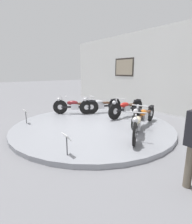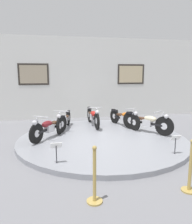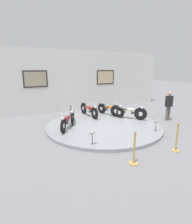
# 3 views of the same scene
# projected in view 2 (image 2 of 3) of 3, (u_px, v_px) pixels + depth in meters

# --- Properties ---
(ground_plane) EXTENTS (60.00, 60.00, 0.00)m
(ground_plane) POSITION_uv_depth(u_px,v_px,m) (102.00, 141.00, 7.20)
(ground_plane) COLOR slate
(display_platform) EXTENTS (5.46, 5.46, 0.13)m
(display_platform) POSITION_uv_depth(u_px,v_px,m) (102.00, 139.00, 7.19)
(display_platform) COLOR gray
(display_platform) RESTS_ON ground_plane
(back_wall) EXTENTS (14.00, 0.22, 3.94)m
(back_wall) POSITION_uv_depth(u_px,v_px,m) (84.00, 78.00, 10.80)
(back_wall) COLOR silver
(back_wall) RESTS_ON ground_plane
(motorcycle_maroon) EXTENTS (1.19, 1.63, 0.78)m
(motorcycle_maroon) POSITION_uv_depth(u_px,v_px,m) (49.00, 127.00, 7.06)
(motorcycle_maroon) COLOR black
(motorcycle_maroon) RESTS_ON display_platform
(motorcycle_silver) EXTENTS (0.70, 1.89, 0.78)m
(motorcycle_silver) POSITION_uv_depth(u_px,v_px,m) (64.00, 120.00, 8.10)
(motorcycle_silver) COLOR black
(motorcycle_silver) RESTS_ON display_platform
(motorcycle_red) EXTENTS (0.54, 2.01, 0.81)m
(motorcycle_red) POSITION_uv_depth(u_px,v_px,m) (93.00, 116.00, 8.72)
(motorcycle_red) COLOR black
(motorcycle_red) RESTS_ON display_platform
(motorcycle_orange) EXTENTS (0.69, 1.88, 0.78)m
(motorcycle_orange) POSITION_uv_depth(u_px,v_px,m) (125.00, 117.00, 8.56)
(motorcycle_orange) COLOR black
(motorcycle_orange) RESTS_ON display_platform
(motorcycle_cream) EXTENTS (1.21, 1.68, 0.81)m
(motorcycle_cream) POSITION_uv_depth(u_px,v_px,m) (148.00, 122.00, 7.72)
(motorcycle_cream) COLOR black
(motorcycle_cream) RESTS_ON display_platform
(info_placard_front_left) EXTENTS (0.26, 0.11, 0.51)m
(info_placard_front_left) POSITION_uv_depth(u_px,v_px,m) (56.00, 148.00, 5.06)
(info_placard_front_left) COLOR #333338
(info_placard_front_left) RESTS_ON display_platform
(info_placard_front_centre) EXTENTS (0.26, 0.11, 0.51)m
(info_placard_front_centre) POSITION_uv_depth(u_px,v_px,m) (176.00, 140.00, 5.65)
(info_placard_front_centre) COLOR #333338
(info_placard_front_centre) RESTS_ON display_platform
(stanchion_post_left_of_entry) EXTENTS (0.28, 0.28, 1.02)m
(stanchion_post_left_of_entry) POSITION_uv_depth(u_px,v_px,m) (95.00, 184.00, 3.74)
(stanchion_post_left_of_entry) COLOR tan
(stanchion_post_left_of_entry) RESTS_ON ground_plane
(stanchion_post_right_of_entry) EXTENTS (0.28, 0.28, 1.02)m
(stanchion_post_right_of_entry) POSITION_uv_depth(u_px,v_px,m) (190.00, 174.00, 4.09)
(stanchion_post_right_of_entry) COLOR tan
(stanchion_post_right_of_entry) RESTS_ON ground_plane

